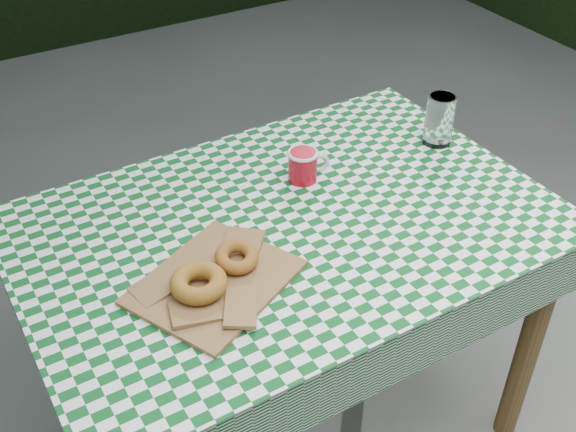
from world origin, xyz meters
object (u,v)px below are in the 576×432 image
object	(u,v)px
paper_bag	(215,281)
drinking_glass	(439,120)
coffee_mug	(303,166)
table	(288,336)

from	to	relation	value
paper_bag	drinking_glass	xyz separation A→B (m)	(0.75, 0.20, 0.06)
paper_bag	coffee_mug	distance (m)	0.42
coffee_mug	table	bearing A→B (deg)	-119.63
drinking_glass	coffee_mug	bearing A→B (deg)	175.92
table	drinking_glass	bearing A→B (deg)	9.87
paper_bag	coffee_mug	bearing A→B (deg)	33.68
coffee_mug	drinking_glass	world-z (taller)	drinking_glass
table	coffee_mug	size ratio (longest dim) A/B	8.40
coffee_mug	drinking_glass	bearing A→B (deg)	8.62
table	coffee_mug	bearing A→B (deg)	46.76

